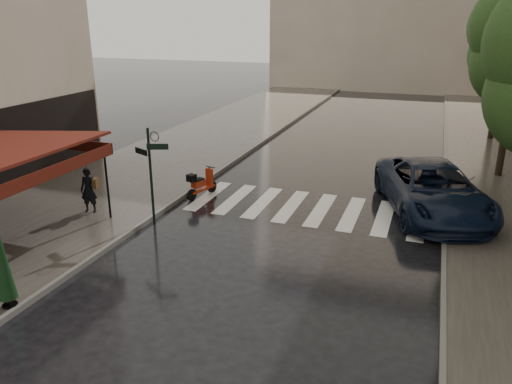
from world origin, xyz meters
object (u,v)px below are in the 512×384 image
Objects in this scene: parasol_front at (1,257)px; pedestrian_with_umbrella at (86,166)px; parked_car at (433,189)px; scooter at (201,185)px.

pedestrian_with_umbrella is at bearing 109.49° from parasol_front.
parasol_front is (-8.65, -9.42, 0.50)m from parked_car.
pedestrian_with_umbrella reaches higher than parked_car.
scooter is 0.67× the size of parasol_front.
scooter is 8.01m from parked_car.
scooter is (2.64, 2.86, -1.23)m from pedestrian_with_umbrella.
pedestrian_with_umbrella is 5.71m from parasol_front.
parked_car is 12.80m from parasol_front.
parked_car is at bearing 47.43° from parasol_front.
pedestrian_with_umbrella is 1.05× the size of parasol_front.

